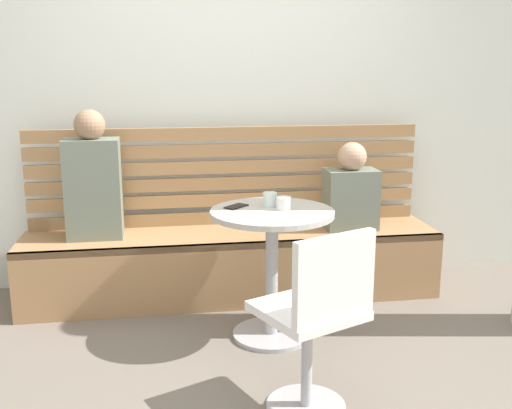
% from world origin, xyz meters
% --- Properties ---
extents(ground, '(8.00, 8.00, 0.00)m').
position_xyz_m(ground, '(0.00, 0.00, 0.00)').
color(ground, '#70665B').
extents(back_wall, '(5.20, 0.10, 2.90)m').
position_xyz_m(back_wall, '(0.00, 1.64, 1.45)').
color(back_wall, silver).
rests_on(back_wall, ground).
extents(booth_bench, '(2.70, 0.52, 0.44)m').
position_xyz_m(booth_bench, '(0.00, 1.20, 0.22)').
color(booth_bench, '#A87C51').
rests_on(booth_bench, ground).
extents(booth_backrest, '(2.65, 0.04, 0.67)m').
position_xyz_m(booth_backrest, '(0.00, 1.44, 0.78)').
color(booth_backrest, '#9A7249').
rests_on(booth_backrest, booth_bench).
extents(cafe_table, '(0.68, 0.68, 0.74)m').
position_xyz_m(cafe_table, '(0.14, 0.55, 0.52)').
color(cafe_table, '#ADADB2').
rests_on(cafe_table, ground).
extents(white_chair, '(0.53, 0.53, 0.85)m').
position_xyz_m(white_chair, '(0.19, -0.26, 0.46)').
color(white_chair, '#ADADB2').
rests_on(white_chair, ground).
extents(person_adult, '(0.34, 0.22, 0.81)m').
position_xyz_m(person_adult, '(-0.87, 1.23, 0.80)').
color(person_adult, slate).
rests_on(person_adult, booth_bench).
extents(person_child_left, '(0.34, 0.22, 0.58)m').
position_xyz_m(person_child_left, '(0.79, 1.19, 0.69)').
color(person_child_left, slate).
rests_on(person_child_left, booth_bench).
extents(cup_ceramic_white, '(0.08, 0.08, 0.07)m').
position_xyz_m(cup_ceramic_white, '(0.21, 0.56, 0.78)').
color(cup_ceramic_white, white).
rests_on(cup_ceramic_white, cafe_table).
extents(cup_glass_short, '(0.08, 0.08, 0.08)m').
position_xyz_m(cup_glass_short, '(0.15, 0.64, 0.78)').
color(cup_glass_short, silver).
rests_on(cup_glass_short, cafe_table).
extents(phone_on_table, '(0.15, 0.15, 0.01)m').
position_xyz_m(phone_on_table, '(-0.04, 0.66, 0.74)').
color(phone_on_table, black).
rests_on(phone_on_table, cafe_table).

